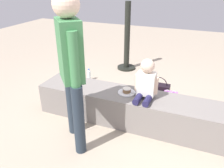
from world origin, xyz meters
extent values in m
plane|color=tan|center=(0.00, 0.00, 0.00)|extent=(12.00, 12.00, 0.00)
cube|color=gray|center=(0.00, 0.00, 0.20)|extent=(2.34, 0.48, 0.40)
cylinder|color=#221E48|center=(0.17, -0.11, 0.44)|extent=(0.08, 0.25, 0.08)
cylinder|color=#221E48|center=(0.29, -0.11, 0.44)|extent=(0.08, 0.25, 0.08)
cube|color=white|center=(0.23, 0.00, 0.58)|extent=(0.21, 0.14, 0.28)
sphere|color=beige|center=(0.23, 0.00, 0.80)|extent=(0.16, 0.16, 0.16)
cylinder|color=beige|center=(0.11, 0.00, 0.58)|extent=(0.05, 0.05, 0.21)
cylinder|color=beige|center=(0.34, 0.00, 0.58)|extent=(0.05, 0.05, 0.21)
cylinder|color=#242F3C|center=(-0.28, -0.72, 0.39)|extent=(0.12, 0.12, 0.78)
cylinder|color=#242F3C|center=(-0.52, -0.45, 0.39)|extent=(0.12, 0.12, 0.78)
cube|color=#42834D|center=(-0.40, -0.58, 1.08)|extent=(0.37, 0.38, 0.60)
sphere|color=beige|center=(-0.40, -0.58, 1.50)|extent=(0.25, 0.25, 0.25)
cylinder|color=#42834D|center=(-0.28, -0.71, 1.02)|extent=(0.09, 0.09, 0.56)
cylinder|color=#42834D|center=(-0.52, -0.46, 1.02)|extent=(0.09, 0.09, 0.56)
cylinder|color=white|center=(-0.01, 0.02, 0.41)|extent=(0.22, 0.22, 0.01)
cylinder|color=brown|center=(-0.01, 0.02, 0.43)|extent=(0.10, 0.10, 0.05)
cylinder|color=silver|center=(-0.01, 0.02, 0.46)|extent=(0.10, 0.10, 0.01)
cube|color=silver|center=(0.05, 0.01, 0.41)|extent=(0.11, 0.04, 0.00)
cube|color=#B259BF|center=(0.47, 0.47, 0.14)|extent=(0.18, 0.12, 0.28)
torus|color=white|center=(0.43, 0.47, 0.28)|extent=(0.07, 0.01, 0.07)
torus|color=white|center=(0.51, 0.47, 0.28)|extent=(0.07, 0.01, 0.07)
cylinder|color=black|center=(-0.60, 1.74, 0.02)|extent=(0.36, 0.36, 0.04)
cylinder|color=black|center=(-0.60, 1.74, 0.67)|extent=(0.11, 0.11, 1.27)
cylinder|color=silver|center=(-1.04, 0.95, 0.09)|extent=(0.06, 0.06, 0.17)
cone|color=silver|center=(-1.04, 0.95, 0.19)|extent=(0.05, 0.05, 0.03)
cylinder|color=blue|center=(-1.04, 0.95, 0.21)|extent=(0.03, 0.03, 0.02)
cube|color=black|center=(0.26, 0.77, 0.11)|extent=(0.33, 0.15, 0.23)
torus|color=black|center=(0.26, 0.77, 0.23)|extent=(0.24, 0.01, 0.24)
camera|label=1|loc=(0.75, -2.34, 1.72)|focal=35.94mm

